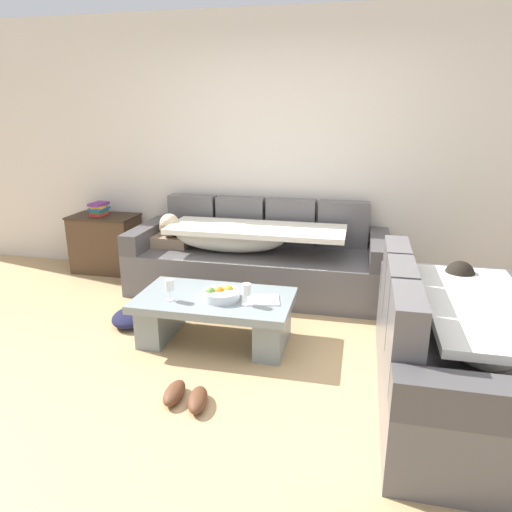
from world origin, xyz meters
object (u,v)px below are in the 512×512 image
at_px(book_stack_on_cabinet, 99,209).
at_px(crumpled_garment, 131,317).
at_px(couch_near_window, 456,353).
at_px(pair_of_shoes, 186,396).
at_px(wine_glass_near_left, 170,286).
at_px(wine_glass_near_right, 246,290).
at_px(side_cabinet, 106,243).
at_px(open_magazine, 261,300).
at_px(coffee_table, 215,313).
at_px(fruit_bowl, 221,294).
at_px(couch_along_wall, 254,259).

relative_size(book_stack_on_cabinet, crumpled_garment, 0.57).
relative_size(couch_near_window, pair_of_shoes, 5.50).
bearing_deg(wine_glass_near_left, book_stack_on_cabinet, 133.70).
relative_size(wine_glass_near_right, crumpled_garment, 0.42).
relative_size(side_cabinet, book_stack_on_cabinet, 3.17).
bearing_deg(wine_glass_near_left, side_cabinet, 132.83).
distance_m(open_magazine, pair_of_shoes, 0.94).
height_order(side_cabinet, crumpled_garment, side_cabinet).
distance_m(coffee_table, wine_glass_near_left, 0.42).
relative_size(coffee_table, book_stack_on_cabinet, 5.29).
distance_m(couch_near_window, wine_glass_near_left, 2.02).
relative_size(fruit_bowl, wine_glass_near_right, 1.69).
bearing_deg(couch_near_window, crumpled_garment, 76.75).
distance_m(coffee_table, side_cabinet, 2.21).
xyz_separation_m(fruit_bowl, side_cabinet, (-1.78, 1.42, -0.10)).
xyz_separation_m(couch_along_wall, couch_near_window, (1.64, -1.60, 0.01)).
height_order(wine_glass_near_left, wine_glass_near_right, same).
bearing_deg(couch_along_wall, couch_near_window, -44.30).
bearing_deg(crumpled_garment, wine_glass_near_left, -29.85).
bearing_deg(coffee_table, fruit_bowl, -29.97).
height_order(book_stack_on_cabinet, pair_of_shoes, book_stack_on_cabinet).
relative_size(couch_along_wall, side_cabinet, 3.49).
relative_size(wine_glass_near_left, side_cabinet, 0.23).
height_order(couch_along_wall, fruit_bowl, couch_along_wall).
bearing_deg(wine_glass_near_right, crumpled_garment, 167.22).
bearing_deg(wine_glass_near_right, book_stack_on_cabinet, 143.96).
bearing_deg(side_cabinet, wine_glass_near_left, -47.17).
relative_size(open_magazine, crumpled_garment, 0.70).
relative_size(couch_along_wall, pair_of_shoes, 7.74).
height_order(couch_along_wall, wine_glass_near_left, couch_along_wall).
xyz_separation_m(couch_along_wall, wine_glass_near_left, (-0.35, -1.30, 0.17)).
height_order(couch_along_wall, open_magazine, couch_along_wall).
height_order(pair_of_shoes, crumpled_garment, crumpled_garment).
height_order(wine_glass_near_left, open_magazine, wine_glass_near_left).
height_order(couch_near_window, fruit_bowl, couch_near_window).
bearing_deg(couch_along_wall, book_stack_on_cabinet, 172.85).
bearing_deg(crumpled_garment, open_magazine, -7.07).
relative_size(wine_glass_near_right, pair_of_shoes, 0.51).
bearing_deg(wine_glass_near_left, fruit_bowl, 15.50).
relative_size(wine_glass_near_left, wine_glass_near_right, 1.00).
height_order(fruit_bowl, pair_of_shoes, fruit_bowl).
xyz_separation_m(couch_along_wall, open_magazine, (0.32, -1.16, 0.06)).
bearing_deg(pair_of_shoes, side_cabinet, 128.87).
xyz_separation_m(couch_along_wall, pair_of_shoes, (0.02, -1.99, -0.28)).
bearing_deg(fruit_bowl, couch_near_window, -14.02).
relative_size(wine_glass_near_left, book_stack_on_cabinet, 0.73).
distance_m(book_stack_on_cabinet, crumpled_garment, 1.70).
distance_m(coffee_table, open_magazine, 0.39).
xyz_separation_m(fruit_bowl, wine_glass_near_right, (0.21, -0.06, 0.08)).
height_order(coffee_table, open_magazine, open_magazine).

